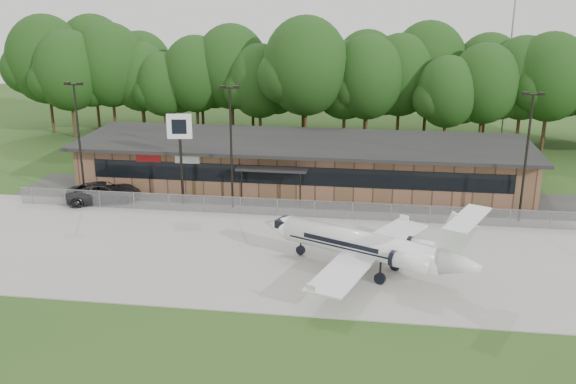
# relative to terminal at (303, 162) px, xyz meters

# --- Properties ---
(ground) EXTENTS (160.00, 160.00, 0.00)m
(ground) POSITION_rel_terminal_xyz_m (0.00, -23.94, -2.18)
(ground) COLOR #294E1C
(ground) RESTS_ON ground
(apron) EXTENTS (64.00, 18.00, 0.08)m
(apron) POSITION_rel_terminal_xyz_m (0.00, -15.94, -2.14)
(apron) COLOR #9E9B93
(apron) RESTS_ON ground
(parking_lot) EXTENTS (50.00, 9.00, 0.06)m
(parking_lot) POSITION_rel_terminal_xyz_m (0.00, -4.44, -2.15)
(parking_lot) COLOR #383835
(parking_lot) RESTS_ON ground
(terminal) EXTENTS (41.00, 11.65, 4.30)m
(terminal) POSITION_rel_terminal_xyz_m (0.00, 0.00, 0.00)
(terminal) COLOR brown
(terminal) RESTS_ON ground
(fence) EXTENTS (46.00, 0.04, 1.52)m
(fence) POSITION_rel_terminal_xyz_m (0.00, -8.94, -1.40)
(fence) COLOR gray
(fence) RESTS_ON ground
(treeline) EXTENTS (72.00, 12.00, 15.00)m
(treeline) POSITION_rel_terminal_xyz_m (0.00, 18.06, 5.32)
(treeline) COLOR #143912
(treeline) RESTS_ON ground
(radio_mast) EXTENTS (0.20, 0.20, 25.00)m
(radio_mast) POSITION_rel_terminal_xyz_m (22.00, 24.06, 10.32)
(radio_mast) COLOR gray
(radio_mast) RESTS_ON ground
(light_pole_left) EXTENTS (1.55, 0.30, 10.23)m
(light_pole_left) POSITION_rel_terminal_xyz_m (-18.00, -7.44, 3.80)
(light_pole_left) COLOR black
(light_pole_left) RESTS_ON ground
(light_pole_mid) EXTENTS (1.55, 0.30, 10.23)m
(light_pole_mid) POSITION_rel_terminal_xyz_m (-5.00, -7.44, 3.80)
(light_pole_mid) COLOR black
(light_pole_mid) RESTS_ON ground
(light_pole_right) EXTENTS (1.55, 0.30, 10.23)m
(light_pole_right) POSITION_rel_terminal_xyz_m (18.00, -7.44, 3.80)
(light_pole_right) COLOR black
(light_pole_right) RESTS_ON ground
(business_jet) EXTENTS (14.97, 13.35, 5.18)m
(business_jet) POSITION_rel_terminal_xyz_m (6.45, -18.63, -0.33)
(business_jet) COLOR white
(business_jet) RESTS_ON ground
(suv) EXTENTS (6.79, 4.99, 1.72)m
(suv) POSITION_rel_terminal_xyz_m (-16.27, -7.39, -1.32)
(suv) COLOR #2E2E30
(suv) RESTS_ON ground
(pole_sign) EXTENTS (2.05, 0.54, 7.78)m
(pole_sign) POSITION_rel_terminal_xyz_m (-9.35, -7.14, 3.78)
(pole_sign) COLOR black
(pole_sign) RESTS_ON ground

